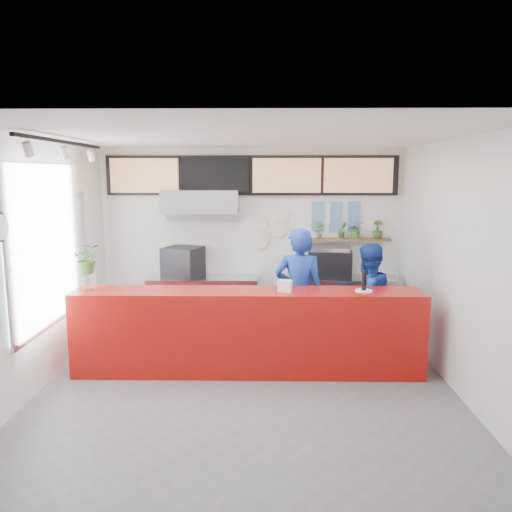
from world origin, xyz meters
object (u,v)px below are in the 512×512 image
at_px(panini_oven, 183,262).
at_px(staff_right, 367,302).
at_px(service_counter, 248,332).
at_px(espresso_machine, 330,264).
at_px(pepper_mill, 364,280).
at_px(staff_center, 299,294).

height_order(panini_oven, staff_right, staff_right).
height_order(service_counter, espresso_machine, espresso_machine).
relative_size(panini_oven, pepper_mill, 2.18).
relative_size(service_counter, staff_right, 2.75).
height_order(espresso_machine, staff_center, staff_center).
bearing_deg(pepper_mill, espresso_machine, 96.25).
relative_size(staff_center, staff_right, 1.14).
bearing_deg(staff_right, staff_center, -25.18).
relative_size(panini_oven, staff_right, 0.34).
relative_size(espresso_machine, staff_center, 0.38).
xyz_separation_m(staff_right, pepper_mill, (-0.16, -0.56, 0.42)).
relative_size(service_counter, pepper_mill, 17.81).
xyz_separation_m(staff_center, staff_right, (0.95, 0.05, -0.11)).
distance_m(espresso_machine, pepper_mill, 1.83).
height_order(staff_center, pepper_mill, staff_center).
bearing_deg(staff_right, panini_oven, -52.64).
bearing_deg(espresso_machine, panini_oven, -173.33).
xyz_separation_m(espresso_machine, staff_center, (-0.59, -1.31, -0.19)).
xyz_separation_m(service_counter, panini_oven, (-1.12, 1.80, 0.60)).
bearing_deg(pepper_mill, staff_right, 73.98).
bearing_deg(service_counter, espresso_machine, 54.59).
height_order(staff_right, pepper_mill, staff_right).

